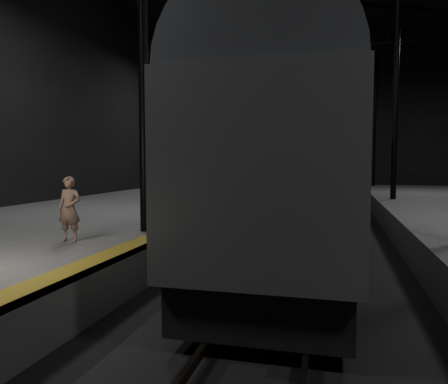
% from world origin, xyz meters
% --- Properties ---
extents(ground, '(44.00, 44.00, 0.00)m').
position_xyz_m(ground, '(0.00, 0.00, 0.00)').
color(ground, black).
rests_on(ground, ground).
extents(platform_left, '(9.00, 43.80, 1.00)m').
position_xyz_m(platform_left, '(-7.50, 0.00, 0.50)').
color(platform_left, '#4C4C49').
rests_on(platform_left, ground).
extents(tactile_strip, '(0.50, 43.80, 0.01)m').
position_xyz_m(tactile_strip, '(-3.25, 0.00, 1.00)').
color(tactile_strip, olive).
rests_on(tactile_strip, platform_left).
extents(track, '(2.40, 43.00, 0.24)m').
position_xyz_m(track, '(0.00, 0.00, 0.07)').
color(track, '#3F3328').
rests_on(track, ground).
extents(train, '(3.08, 20.55, 5.49)m').
position_xyz_m(train, '(-0.00, 1.28, 3.06)').
color(train, '#A9ABB1').
rests_on(train, ground).
extents(woman, '(0.57, 0.39, 1.50)m').
position_xyz_m(woman, '(-4.84, -5.83, 1.75)').
color(woman, '#916E58').
rests_on(woman, platform_left).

